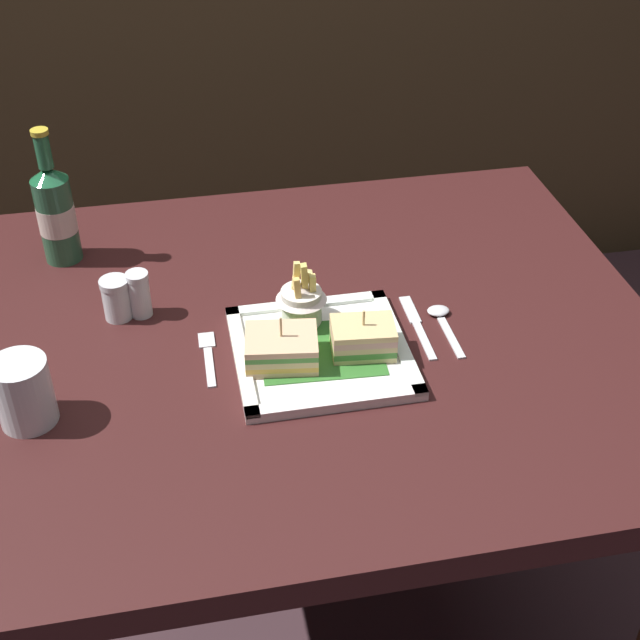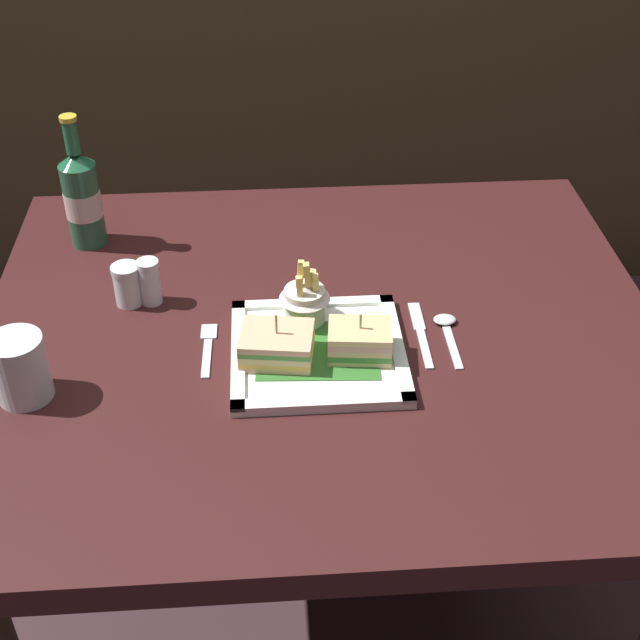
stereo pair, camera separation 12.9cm
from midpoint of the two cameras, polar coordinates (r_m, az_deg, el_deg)
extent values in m
plane|color=#3E282D|center=(1.88, -2.11, -18.99)|extent=(6.00, 6.00, 0.00)
cube|color=#371616|center=(1.35, -2.77, -1.36)|extent=(1.04, 0.91, 0.04)
cylinder|color=#311B18|center=(1.90, -17.85, -4.79)|extent=(0.06, 0.06, 0.70)
cylinder|color=black|center=(1.97, 8.84, -1.63)|extent=(0.06, 0.06, 0.70)
cube|color=white|center=(1.28, -2.82, -2.27)|extent=(0.25, 0.25, 0.01)
cube|color=#316F29|center=(1.28, -2.83, -2.07)|extent=(0.18, 0.15, 0.00)
cube|color=white|center=(1.19, -1.97, -5.40)|extent=(0.25, 0.02, 0.01)
cube|color=white|center=(1.37, -3.58, 0.97)|extent=(0.25, 0.02, 0.01)
cube|color=white|center=(1.27, -8.02, -2.60)|extent=(0.02, 0.25, 0.01)
cube|color=white|center=(1.29, 2.25, -1.38)|extent=(0.02, 0.25, 0.01)
cube|color=#E0B183|center=(1.26, -5.42, -2.60)|extent=(0.11, 0.09, 0.01)
cube|color=#E5B44B|center=(1.26, -5.44, -2.29)|extent=(0.11, 0.09, 0.01)
cube|color=#DAC380|center=(1.25, -5.47, -1.97)|extent=(0.11, 0.09, 0.01)
cube|color=#4F953F|center=(1.25, -5.49, -1.65)|extent=(0.11, 0.09, 0.01)
cube|color=#DEB188|center=(1.24, -5.51, -1.33)|extent=(0.11, 0.09, 0.01)
cylinder|color=tan|center=(1.24, -5.51, -1.39)|extent=(0.00, 0.00, 0.08)
cube|color=#D7C382|center=(1.27, -0.10, -1.97)|extent=(0.10, 0.07, 0.01)
cube|color=#4A873A|center=(1.27, -0.10, -1.63)|extent=(0.10, 0.07, 0.01)
cube|color=#D5B57C|center=(1.26, -0.10, -1.29)|extent=(0.10, 0.07, 0.01)
cube|color=#D69F8F|center=(1.26, -0.10, -0.95)|extent=(0.10, 0.07, 0.01)
cube|color=#E0BD7F|center=(1.25, -0.10, -0.60)|extent=(0.10, 0.07, 0.01)
cylinder|color=tan|center=(1.26, -0.10, -0.85)|extent=(0.00, 0.00, 0.07)
cylinder|color=silver|center=(1.32, -4.01, 0.81)|extent=(0.06, 0.06, 0.06)
cone|color=white|center=(1.31, -4.05, 1.70)|extent=(0.08, 0.08, 0.03)
cube|color=#E2B264|center=(1.31, -4.35, 1.71)|extent=(0.01, 0.01, 0.05)
cube|color=#F9DF85|center=(1.31, -3.88, 2.17)|extent=(0.03, 0.02, 0.06)
cube|color=#D7C15F|center=(1.30, -3.85, 2.33)|extent=(0.02, 0.03, 0.08)
cube|color=#F4D475|center=(1.31, -4.40, 2.32)|extent=(0.01, 0.01, 0.07)
cube|color=#E8BC61|center=(1.29, -4.30, 1.51)|extent=(0.01, 0.01, 0.06)
cube|color=#EBCC70|center=(1.31, -4.47, 2.03)|extent=(0.02, 0.02, 0.06)
cube|color=#E7D06B|center=(1.30, -3.32, 1.93)|extent=(0.01, 0.02, 0.06)
cylinder|color=#2C5C3D|center=(1.55, -19.03, 6.09)|extent=(0.06, 0.06, 0.15)
cone|color=#1B5C36|center=(1.51, -19.66, 8.88)|extent=(0.06, 0.06, 0.02)
cylinder|color=#26673F|center=(1.49, -19.97, 10.21)|extent=(0.02, 0.02, 0.06)
cylinder|color=gold|center=(1.48, -20.23, 11.32)|extent=(0.03, 0.03, 0.01)
cylinder|color=beige|center=(1.55, -19.05, 6.19)|extent=(0.06, 0.06, 0.05)
cylinder|color=silver|center=(1.23, -21.59, -4.50)|extent=(0.08, 0.08, 0.10)
cylinder|color=silver|center=(1.24, -21.45, -4.97)|extent=(0.07, 0.07, 0.07)
cube|color=silver|center=(1.28, -10.05, -3.15)|extent=(0.01, 0.09, 0.00)
cube|color=silver|center=(1.33, -10.14, -1.46)|extent=(0.02, 0.04, 0.00)
cube|color=silver|center=(1.31, 4.03, -1.47)|extent=(0.01, 0.09, 0.00)
cube|color=silver|center=(1.38, 3.22, 0.57)|extent=(0.02, 0.07, 0.00)
cube|color=silver|center=(1.32, 5.78, -1.25)|extent=(0.01, 0.10, 0.00)
ellipsoid|color=silver|center=(1.37, 5.00, 0.60)|extent=(0.03, 0.03, 0.01)
cylinder|color=silver|center=(1.40, -15.66, 1.08)|extent=(0.04, 0.04, 0.06)
cylinder|color=white|center=(1.40, -15.58, 0.69)|extent=(0.04, 0.04, 0.03)
cylinder|color=silver|center=(1.38, -15.89, 2.24)|extent=(0.05, 0.05, 0.01)
cylinder|color=silver|center=(1.39, -14.26, 1.37)|extent=(0.03, 0.03, 0.07)
cylinder|color=#3D2E2A|center=(1.40, -14.18, 0.93)|extent=(0.03, 0.03, 0.04)
cylinder|color=silver|center=(1.37, -14.49, 2.68)|extent=(0.04, 0.04, 0.01)
camera|label=1|loc=(0.06, -92.86, -2.11)|focal=49.27mm
camera|label=2|loc=(0.06, 87.14, 2.11)|focal=49.27mm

